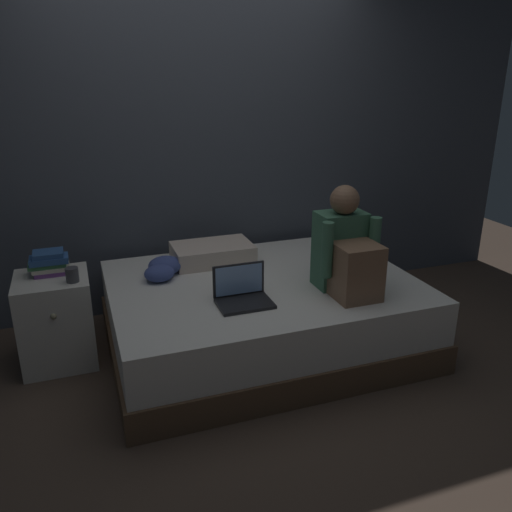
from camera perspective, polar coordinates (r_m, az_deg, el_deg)
ground_plane at (r=3.33m, az=-0.80°, el=-12.64°), size 8.00×8.00×0.00m
wall_back at (r=3.99m, az=-6.66°, el=13.42°), size 5.60×0.10×2.70m
bed at (r=3.52m, az=0.69°, el=-6.31°), size 2.00×1.50×0.48m
nightstand at (r=3.54m, az=-21.08°, el=-6.57°), size 0.44×0.46×0.58m
person_sitting at (r=3.23m, az=9.92°, el=0.41°), size 0.39×0.44×0.66m
laptop at (r=3.08m, az=-1.51°, el=-4.16°), size 0.32×0.23×0.22m
pillow at (r=3.73m, az=-4.80°, el=0.34°), size 0.56×0.36×0.13m
book_stack at (r=3.46m, az=-21.78°, el=-0.71°), size 0.24×0.16×0.15m
mug at (r=3.29m, az=-19.55°, el=-1.96°), size 0.08×0.08×0.09m
clothes_pile at (r=3.50m, az=-10.20°, el=-1.36°), size 0.27×0.29×0.12m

